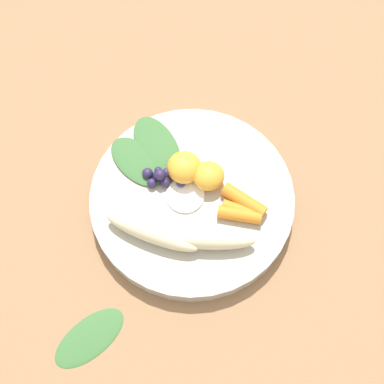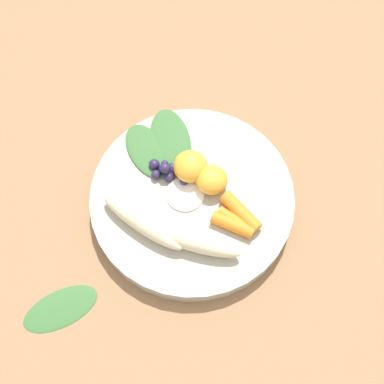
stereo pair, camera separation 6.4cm
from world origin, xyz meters
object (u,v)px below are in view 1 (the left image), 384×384
bowl (192,199)px  orange_segment_near (184,167)px  banana_peeled_left (206,239)px  kale_leaf_stray (89,338)px  banana_peeled_right (152,232)px

bowl → orange_segment_near: bearing=-116.7°
banana_peeled_left → orange_segment_near: (-0.05, -0.09, 0.00)m
banana_peeled_left → kale_leaf_stray: 0.18m
kale_leaf_stray → orange_segment_near: bearing=-158.3°
bowl → banana_peeled_left: size_ratio=2.20×
bowl → banana_peeled_right: 0.08m
orange_segment_near → banana_peeled_right: bearing=21.9°
bowl → banana_peeled_right: banana_peeled_right is taller
bowl → kale_leaf_stray: bowl is taller
kale_leaf_stray → banana_peeled_right: bearing=-161.3°
banana_peeled_left → orange_segment_near: 0.10m
banana_peeled_right → kale_leaf_stray: (0.14, 0.04, -0.04)m
bowl → orange_segment_near: (-0.02, -0.03, 0.03)m
orange_segment_near → banana_peeled_left: bearing=61.6°
orange_segment_near → kale_leaf_stray: bearing=17.6°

